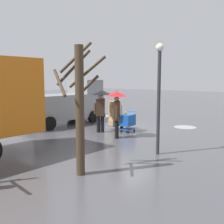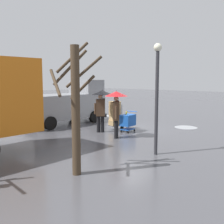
{
  "view_description": "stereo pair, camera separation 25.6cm",
  "coord_description": "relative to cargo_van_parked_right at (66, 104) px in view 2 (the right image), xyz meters",
  "views": [
    {
      "loc": [
        -8.61,
        10.86,
        2.66
      ],
      "look_at": [
        -0.08,
        1.26,
        1.05
      ],
      "focal_mm": 42.4,
      "sensor_mm": 36.0,
      "label": 1
    },
    {
      "loc": [
        -8.8,
        10.69,
        2.66
      ],
      "look_at": [
        -0.08,
        1.26,
        1.05
      ],
      "focal_mm": 42.4,
      "sensor_mm": 36.0,
      "label": 2
    }
  ],
  "objects": [
    {
      "name": "ground_plane",
      "position": [
        -3.86,
        -1.02,
        -1.18
      ],
      "size": [
        90.0,
        90.0,
        0.0
      ],
      "primitive_type": "plane",
      "color": "#4C4C51"
    },
    {
      "name": "slush_patch_near_cluster",
      "position": [
        0.82,
        -3.26,
        -1.18
      ],
      "size": [
        2.25,
        2.25,
        0.01
      ],
      "primitive_type": "cylinder",
      "color": "#ADAFB5",
      "rests_on": "ground"
    },
    {
      "name": "slush_patch_under_van",
      "position": [
        -5.9,
        -3.65,
        -1.18
      ],
      "size": [
        1.23,
        1.23,
        0.01
      ],
      "primitive_type": "cylinder",
      "color": "#999BA0",
      "rests_on": "ground"
    },
    {
      "name": "cargo_van_parked_right",
      "position": [
        0.0,
        0.0,
        0.0
      ],
      "size": [
        2.26,
        5.37,
        2.6
      ],
      "color": "gray",
      "rests_on": "ground"
    },
    {
      "name": "shopping_cart_vendor",
      "position": [
        -4.31,
        -0.53,
        -0.61
      ],
      "size": [
        0.64,
        0.88,
        1.04
      ],
      "color": "#1951B2",
      "rests_on": "ground"
    },
    {
      "name": "hand_dolly_boxes",
      "position": [
        -3.4,
        -0.56,
        -0.35
      ],
      "size": [
        0.64,
        0.79,
        1.49
      ],
      "color": "#515156",
      "rests_on": "ground"
    },
    {
      "name": "pedestrian_pink_side",
      "position": [
        -4.77,
        0.86,
        0.41
      ],
      "size": [
        1.04,
        1.04,
        2.15
      ],
      "color": "black",
      "rests_on": "ground"
    },
    {
      "name": "pedestrian_black_side",
      "position": [
        -3.4,
        0.43,
        0.41
      ],
      "size": [
        1.04,
        1.04,
        2.15
      ],
      "color": "black",
      "rests_on": "ground"
    },
    {
      "name": "bare_tree_near",
      "position": [
        -7.02,
        5.07,
        0.77
      ],
      "size": [
        1.08,
        1.53,
        3.71
      ],
      "color": "#423323",
      "rests_on": "ground"
    },
    {
      "name": "street_lamp",
      "position": [
        -7.59,
        1.92,
        1.19
      ],
      "size": [
        0.28,
        0.28,
        3.86
      ],
      "color": "#2D2D33",
      "rests_on": "ground"
    }
  ]
}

